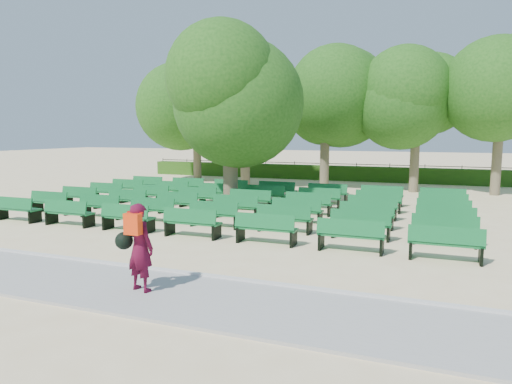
# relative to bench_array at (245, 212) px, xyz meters

# --- Properties ---
(ground) EXTENTS (120.00, 120.00, 0.00)m
(ground) POSITION_rel_bench_array_xyz_m (0.90, -0.82, -0.09)
(ground) COLOR beige
(paving) EXTENTS (30.00, 2.20, 0.06)m
(paving) POSITION_rel_bench_array_xyz_m (0.90, -8.22, -0.06)
(paving) COLOR #A4A39F
(paving) RESTS_ON ground
(curb) EXTENTS (30.00, 0.12, 0.10)m
(curb) POSITION_rel_bench_array_xyz_m (0.90, -7.07, -0.04)
(curb) COLOR silver
(curb) RESTS_ON ground
(hedge) EXTENTS (26.00, 0.70, 0.90)m
(hedge) POSITION_rel_bench_array_xyz_m (0.90, 13.18, 0.36)
(hedge) COLOR #295515
(hedge) RESTS_ON ground
(fence) EXTENTS (26.00, 0.10, 1.02)m
(fence) POSITION_rel_bench_array_xyz_m (0.90, 13.58, -0.09)
(fence) COLOR black
(fence) RESTS_ON ground
(tree_line) EXTENTS (21.80, 6.80, 7.04)m
(tree_line) POSITION_rel_bench_array_xyz_m (0.90, 9.18, -0.09)
(tree_line) COLOR #275E19
(tree_line) RESTS_ON ground
(bench_array) EXTENTS (1.66, 0.53, 1.04)m
(bench_array) POSITION_rel_bench_array_xyz_m (0.00, 0.00, 0.00)
(bench_array) COLOR #12672F
(bench_array) RESTS_ON ground
(tree_among) EXTENTS (4.84, 4.84, 6.64)m
(tree_among) POSITION_rel_bench_array_xyz_m (-1.11, 1.20, 4.34)
(tree_among) COLOR brown
(tree_among) RESTS_ON ground
(person) EXTENTS (0.80, 0.51, 1.63)m
(person) POSITION_rel_bench_array_xyz_m (1.31, -8.28, 0.82)
(person) COLOR #4F0B23
(person) RESTS_ON ground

